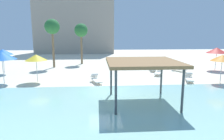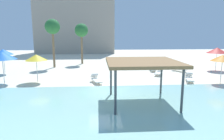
{
  "view_description": "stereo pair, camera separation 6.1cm",
  "coord_description": "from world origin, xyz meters",
  "px_view_note": "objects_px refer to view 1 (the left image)",
  "views": [
    {
      "loc": [
        -0.57,
        -14.54,
        4.33
      ],
      "look_at": [
        0.66,
        2.0,
        1.3
      ],
      "focal_mm": 31.85,
      "sensor_mm": 36.0,
      "label": 1
    },
    {
      "loc": [
        -0.5,
        -14.55,
        4.33
      ],
      "look_at": [
        0.66,
        2.0,
        1.3
      ],
      "focal_mm": 31.85,
      "sensor_mm": 36.0,
      "label": 2
    }
  ],
  "objects_px": {
    "lounge_chair_4": "(159,72)",
    "palm_tree_2": "(52,28)",
    "shade_pavilion": "(143,63)",
    "beach_umbrella_yellow_1": "(36,58)",
    "lounge_chair_1": "(153,68)",
    "beach_umbrella_blue_3": "(2,56)",
    "beach_umbrella_blue_6": "(3,52)",
    "lounge_chair_2": "(96,79)",
    "lounge_chair_0": "(189,78)",
    "lounge_chair_3": "(178,68)",
    "palm_tree_1": "(81,31)",
    "beach_umbrella_orange_5": "(222,58)",
    "beach_umbrella_red_2": "(217,50)"
  },
  "relations": [
    {
      "from": "lounge_chair_4",
      "to": "palm_tree_2",
      "type": "height_order",
      "value": "palm_tree_2"
    },
    {
      "from": "lounge_chair_1",
      "to": "palm_tree_1",
      "type": "height_order",
      "value": "palm_tree_1"
    },
    {
      "from": "beach_umbrella_orange_5",
      "to": "lounge_chair_2",
      "type": "relative_size",
      "value": 1.27
    },
    {
      "from": "lounge_chair_2",
      "to": "palm_tree_2",
      "type": "xyz_separation_m",
      "value": [
        -5.53,
        8.78,
        4.76
      ]
    },
    {
      "from": "beach_umbrella_blue_3",
      "to": "palm_tree_2",
      "type": "height_order",
      "value": "palm_tree_2"
    },
    {
      "from": "beach_umbrella_blue_3",
      "to": "beach_umbrella_orange_5",
      "type": "relative_size",
      "value": 1.11
    },
    {
      "from": "lounge_chair_0",
      "to": "lounge_chair_3",
      "type": "height_order",
      "value": "same"
    },
    {
      "from": "lounge_chair_4",
      "to": "beach_umbrella_blue_3",
      "type": "bearing_deg",
      "value": -52.91
    },
    {
      "from": "shade_pavilion",
      "to": "lounge_chair_1",
      "type": "bearing_deg",
      "value": 70.98
    },
    {
      "from": "beach_umbrella_blue_3",
      "to": "palm_tree_2",
      "type": "relative_size",
      "value": 0.45
    },
    {
      "from": "beach_umbrella_red_2",
      "to": "palm_tree_1",
      "type": "bearing_deg",
      "value": 158.58
    },
    {
      "from": "beach_umbrella_red_2",
      "to": "palm_tree_2",
      "type": "bearing_deg",
      "value": 169.77
    },
    {
      "from": "lounge_chair_2",
      "to": "lounge_chair_3",
      "type": "distance_m",
      "value": 10.77
    },
    {
      "from": "beach_umbrella_orange_5",
      "to": "palm_tree_1",
      "type": "relative_size",
      "value": 0.44
    },
    {
      "from": "shade_pavilion",
      "to": "beach_umbrella_blue_6",
      "type": "bearing_deg",
      "value": 141.3
    },
    {
      "from": "beach_umbrella_yellow_1",
      "to": "lounge_chair_4",
      "type": "xyz_separation_m",
      "value": [
        12.03,
        2.21,
        -1.9
      ]
    },
    {
      "from": "beach_umbrella_blue_3",
      "to": "beach_umbrella_orange_5",
      "type": "bearing_deg",
      "value": -3.73
    },
    {
      "from": "beach_umbrella_orange_5",
      "to": "palm_tree_2",
      "type": "relative_size",
      "value": 0.41
    },
    {
      "from": "beach_umbrella_blue_3",
      "to": "lounge_chair_4",
      "type": "relative_size",
      "value": 1.43
    },
    {
      "from": "beach_umbrella_yellow_1",
      "to": "lounge_chair_3",
      "type": "bearing_deg",
      "value": 15.63
    },
    {
      "from": "lounge_chair_1",
      "to": "shade_pavilion",
      "type": "bearing_deg",
      "value": -9.63
    },
    {
      "from": "beach_umbrella_orange_5",
      "to": "palm_tree_1",
      "type": "bearing_deg",
      "value": 136.45
    },
    {
      "from": "shade_pavilion",
      "to": "palm_tree_1",
      "type": "relative_size",
      "value": 0.75
    },
    {
      "from": "beach_umbrella_red_2",
      "to": "lounge_chair_2",
      "type": "relative_size",
      "value": 1.37
    },
    {
      "from": "lounge_chair_1",
      "to": "beach_umbrella_blue_3",
      "type": "bearing_deg",
      "value": -62.1
    },
    {
      "from": "lounge_chair_0",
      "to": "lounge_chair_4",
      "type": "relative_size",
      "value": 1.01
    },
    {
      "from": "lounge_chair_2",
      "to": "beach_umbrella_yellow_1",
      "type": "bearing_deg",
      "value": -113.97
    },
    {
      "from": "lounge_chair_0",
      "to": "lounge_chair_2",
      "type": "relative_size",
      "value": 1.0
    },
    {
      "from": "beach_umbrella_yellow_1",
      "to": "lounge_chair_4",
      "type": "relative_size",
      "value": 1.28
    },
    {
      "from": "lounge_chair_4",
      "to": "shade_pavilion",
      "type": "bearing_deg",
      "value": 3.19
    },
    {
      "from": "beach_umbrella_red_2",
      "to": "lounge_chair_4",
      "type": "relative_size",
      "value": 1.39
    },
    {
      "from": "beach_umbrella_blue_3",
      "to": "shade_pavilion",
      "type": "bearing_deg",
      "value": -28.0
    },
    {
      "from": "beach_umbrella_blue_6",
      "to": "palm_tree_2",
      "type": "distance_m",
      "value": 6.57
    },
    {
      "from": "beach_umbrella_red_2",
      "to": "beach_umbrella_blue_6",
      "type": "bearing_deg",
      "value": -179.32
    },
    {
      "from": "shade_pavilion",
      "to": "lounge_chair_4",
      "type": "distance_m",
      "value": 9.55
    },
    {
      "from": "palm_tree_2",
      "to": "palm_tree_1",
      "type": "bearing_deg",
      "value": 40.12
    },
    {
      "from": "beach_umbrella_yellow_1",
      "to": "shade_pavilion",
      "type": "bearing_deg",
      "value": -37.23
    },
    {
      "from": "lounge_chair_0",
      "to": "shade_pavilion",
      "type": "bearing_deg",
      "value": -27.39
    },
    {
      "from": "beach_umbrella_yellow_1",
      "to": "lounge_chair_0",
      "type": "xyz_separation_m",
      "value": [
        13.93,
        -0.9,
        -1.9
      ]
    },
    {
      "from": "beach_umbrella_blue_6",
      "to": "lounge_chair_2",
      "type": "height_order",
      "value": "beach_umbrella_blue_6"
    },
    {
      "from": "beach_umbrella_blue_6",
      "to": "palm_tree_1",
      "type": "height_order",
      "value": "palm_tree_1"
    },
    {
      "from": "beach_umbrella_red_2",
      "to": "lounge_chair_0",
      "type": "relative_size",
      "value": 1.37
    },
    {
      "from": "beach_umbrella_yellow_1",
      "to": "lounge_chair_1",
      "type": "relative_size",
      "value": 1.27
    },
    {
      "from": "beach_umbrella_yellow_1",
      "to": "lounge_chair_2",
      "type": "height_order",
      "value": "beach_umbrella_yellow_1"
    },
    {
      "from": "lounge_chair_0",
      "to": "lounge_chair_1",
      "type": "distance_m",
      "value": 5.76
    },
    {
      "from": "palm_tree_2",
      "to": "lounge_chair_0",
      "type": "bearing_deg",
      "value": -32.3
    },
    {
      "from": "beach_umbrella_orange_5",
      "to": "lounge_chair_3",
      "type": "xyz_separation_m",
      "value": [
        -1.51,
        5.84,
        -1.92
      ]
    },
    {
      "from": "beach_umbrella_orange_5",
      "to": "beach_umbrella_blue_3",
      "type": "bearing_deg",
      "value": 176.27
    },
    {
      "from": "beach_umbrella_yellow_1",
      "to": "lounge_chair_4",
      "type": "bearing_deg",
      "value": 10.42
    },
    {
      "from": "palm_tree_2",
      "to": "beach_umbrella_orange_5",
      "type": "bearing_deg",
      "value": -30.24
    }
  ]
}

